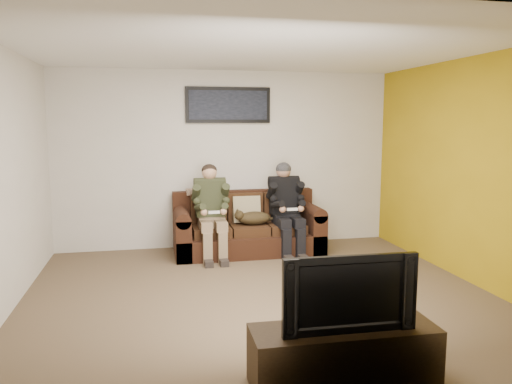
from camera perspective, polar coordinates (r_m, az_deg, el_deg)
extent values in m
plane|color=brown|center=(5.54, 0.36, -11.58)|extent=(5.00, 5.00, 0.00)
plane|color=silver|center=(5.27, 0.39, 16.12)|extent=(5.00, 5.00, 0.00)
plane|color=beige|center=(7.45, -3.34, 3.72)|extent=(5.00, 0.00, 5.00)
plane|color=beige|center=(3.11, 9.30, -2.44)|extent=(5.00, 0.00, 5.00)
plane|color=beige|center=(5.31, -27.01, 1.11)|extent=(0.00, 4.50, 4.50)
plane|color=beige|center=(6.27, 23.30, 2.27)|extent=(0.00, 4.50, 4.50)
plane|color=#AD8D11|center=(6.27, 23.22, 2.27)|extent=(0.00, 4.50, 4.50)
cube|color=black|center=(7.18, -0.92, -5.79)|extent=(2.08, 0.90, 0.28)
cube|color=black|center=(7.44, -1.45, -1.96)|extent=(2.08, 0.19, 0.57)
cube|color=black|center=(7.04, -8.46, -4.98)|extent=(0.21, 0.90, 0.57)
cube|color=black|center=(7.38, 6.26, -4.33)|extent=(0.21, 0.90, 0.57)
cylinder|color=black|center=(6.98, -8.51, -2.71)|extent=(0.21, 0.90, 0.21)
cylinder|color=black|center=(7.33, 6.29, -2.16)|extent=(0.21, 0.90, 0.21)
cube|color=#382011|center=(7.01, -5.16, -4.42)|extent=(0.52, 0.57, 0.13)
cube|color=#382011|center=(7.22, -5.44, -1.84)|extent=(0.52, 0.13, 0.42)
cube|color=#382011|center=(7.09, -0.85, -4.25)|extent=(0.52, 0.57, 0.13)
cube|color=#382011|center=(7.30, -1.26, -1.70)|extent=(0.52, 0.13, 0.42)
cube|color=#382011|center=(7.21, 3.34, -4.05)|extent=(0.52, 0.57, 0.13)
cube|color=#382011|center=(7.42, 2.81, -1.55)|extent=(0.52, 0.13, 0.42)
cube|color=tan|center=(7.20, -1.10, -1.99)|extent=(0.40, 0.19, 0.39)
cube|color=tan|center=(7.29, -6.31, 0.05)|extent=(0.43, 0.21, 0.08)
cube|color=#8A7356|center=(6.95, -5.14, -3.38)|extent=(0.36, 0.30, 0.14)
cube|color=#2D321E|center=(7.00, -5.27, -0.81)|extent=(0.40, 0.30, 0.53)
cylinder|color=#2D321E|center=(6.99, -5.31, 0.92)|extent=(0.44, 0.18, 0.18)
sphere|color=tan|center=(6.99, -5.35, 2.24)|extent=(0.21, 0.21, 0.21)
cube|color=#8A7356|center=(6.75, -5.78, -3.82)|extent=(0.15, 0.42, 0.13)
cube|color=#8A7356|center=(6.77, -4.10, -3.76)|extent=(0.15, 0.42, 0.13)
cube|color=#8A7356|center=(6.62, -5.56, -6.44)|extent=(0.12, 0.13, 0.42)
cube|color=#8A7356|center=(6.64, -3.83, -6.37)|extent=(0.12, 0.13, 0.42)
cube|color=black|center=(6.59, -5.46, -8.03)|extent=(0.11, 0.26, 0.08)
cube|color=black|center=(6.61, -3.72, -7.95)|extent=(0.11, 0.26, 0.08)
cylinder|color=#2D321E|center=(6.90, -6.86, -0.13)|extent=(0.11, 0.30, 0.28)
cylinder|color=#2D321E|center=(6.94, -3.57, -0.03)|extent=(0.11, 0.30, 0.28)
cylinder|color=#2D321E|center=(6.71, -6.41, -1.73)|extent=(0.14, 0.32, 0.15)
cylinder|color=#2D321E|center=(6.75, -3.54, -1.64)|extent=(0.14, 0.32, 0.15)
sphere|color=tan|center=(6.60, -5.96, -2.32)|extent=(0.09, 0.09, 0.09)
sphere|color=tan|center=(6.63, -3.72, -2.25)|extent=(0.09, 0.09, 0.09)
cube|color=white|center=(6.60, -4.82, -2.32)|extent=(0.15, 0.04, 0.03)
ellipsoid|color=black|center=(7.00, -5.37, 2.49)|extent=(0.22, 0.22, 0.17)
cube|color=black|center=(7.16, 3.41, -3.03)|extent=(0.36, 0.30, 0.14)
cube|color=black|center=(7.20, 3.22, -0.54)|extent=(0.40, 0.30, 0.53)
cylinder|color=black|center=(7.19, 3.19, 1.14)|extent=(0.44, 0.18, 0.18)
sphere|color=#A07259|center=(7.19, 3.16, 2.42)|extent=(0.21, 0.21, 0.21)
cube|color=black|center=(6.94, 3.05, -3.46)|extent=(0.15, 0.42, 0.13)
cube|color=black|center=(7.00, 4.63, -3.38)|extent=(0.15, 0.42, 0.13)
cube|color=black|center=(6.82, 3.47, -5.99)|extent=(0.12, 0.13, 0.42)
cube|color=black|center=(6.87, 5.09, -5.90)|extent=(0.12, 0.13, 0.42)
cube|color=black|center=(6.78, 3.64, -7.53)|extent=(0.11, 0.26, 0.08)
cube|color=black|center=(6.84, 5.27, -7.42)|extent=(0.11, 0.26, 0.08)
cylinder|color=black|center=(7.07, 1.81, 0.13)|extent=(0.11, 0.30, 0.28)
cylinder|color=black|center=(7.18, 4.91, 0.22)|extent=(0.11, 0.30, 0.28)
cylinder|color=black|center=(6.89, 2.48, -1.43)|extent=(0.14, 0.32, 0.15)
cylinder|color=black|center=(6.98, 5.18, -1.33)|extent=(0.14, 0.32, 0.15)
sphere|color=#A07259|center=(6.80, 3.06, -1.99)|extent=(0.09, 0.09, 0.09)
sphere|color=#A07259|center=(6.87, 5.16, -1.91)|extent=(0.09, 0.09, 0.09)
cube|color=white|center=(6.81, 4.16, -1.98)|extent=(0.15, 0.04, 0.03)
ellipsoid|color=black|center=(7.19, 3.16, 2.66)|extent=(0.22, 0.22, 0.19)
ellipsoid|color=#43341A|center=(7.04, -0.21, -3.00)|extent=(0.47, 0.26, 0.19)
sphere|color=#43341A|center=(6.96, -1.94, -2.67)|extent=(0.14, 0.14, 0.14)
cone|color=#43341A|center=(6.91, -2.05, -2.16)|extent=(0.04, 0.04, 0.04)
cone|color=#43341A|center=(6.97, -2.15, -2.06)|extent=(0.04, 0.04, 0.04)
cylinder|color=#43341A|center=(7.14, 1.59, -3.12)|extent=(0.26, 0.13, 0.08)
cube|color=black|center=(7.41, -3.20, 9.89)|extent=(1.25, 0.04, 0.52)
cube|color=black|center=(7.38, -3.17, 9.90)|extent=(1.15, 0.01, 0.42)
cube|color=black|center=(3.79, 10.00, -17.93)|extent=(1.34, 0.45, 0.42)
imported|color=black|center=(3.60, 10.19, -10.98)|extent=(0.96, 0.14, 0.55)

